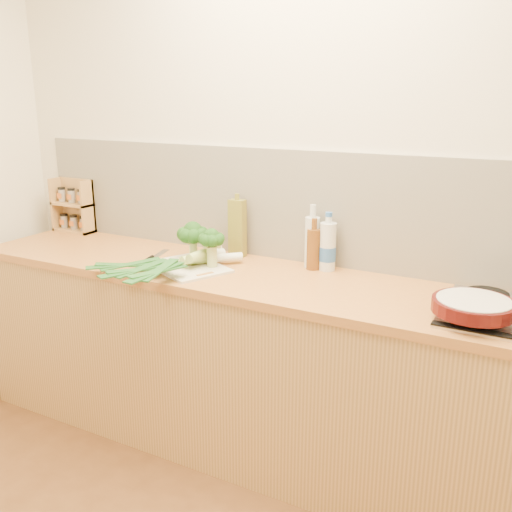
# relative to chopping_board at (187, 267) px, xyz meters

# --- Properties ---
(room_shell) EXTENTS (3.50, 3.50, 3.50)m
(room_shell) POSITION_rel_chopping_board_xyz_m (0.43, 0.36, 0.26)
(room_shell) COLOR beige
(room_shell) RESTS_ON ground
(counter) EXTENTS (3.20, 0.62, 0.90)m
(counter) POSITION_rel_chopping_board_xyz_m (0.43, 0.07, -0.46)
(counter) COLOR tan
(counter) RESTS_ON ground
(chopping_board) EXTENTS (0.46, 0.41, 0.01)m
(chopping_board) POSITION_rel_chopping_board_xyz_m (0.00, 0.00, 0.00)
(chopping_board) COLOR silver
(chopping_board) RESTS_ON counter
(broccoli_left) EXTENTS (0.15, 0.16, 0.19)m
(broccoli_left) POSITION_rel_chopping_board_xyz_m (-0.04, 0.11, 0.13)
(broccoli_left) COLOR #A8B569
(broccoli_left) RESTS_ON chopping_board
(broccoli_right) EXTENTS (0.12, 0.13, 0.18)m
(broccoli_right) POSITION_rel_chopping_board_xyz_m (0.11, 0.05, 0.13)
(broccoli_right) COLOR #A8B569
(broccoli_right) RESTS_ON chopping_board
(leek_front) EXTENTS (0.55, 0.54, 0.04)m
(leek_front) POSITION_rel_chopping_board_xyz_m (-0.02, 0.00, 0.03)
(leek_front) COLOR white
(leek_front) RESTS_ON chopping_board
(leek_mid) EXTENTS (0.29, 0.60, 0.04)m
(leek_mid) POSITION_rel_chopping_board_xyz_m (0.00, -0.07, 0.05)
(leek_mid) COLOR white
(leek_mid) RESTS_ON chopping_board
(leek_back) EXTENTS (0.11, 0.65, 0.04)m
(leek_back) POSITION_rel_chopping_board_xyz_m (0.05, -0.07, 0.06)
(leek_back) COLOR white
(leek_back) RESTS_ON chopping_board
(chefs_knife) EXTENTS (0.10, 0.30, 0.02)m
(chefs_knife) POSITION_rel_chopping_board_xyz_m (-0.24, 0.02, 0.00)
(chefs_knife) COLOR silver
(chefs_knife) RESTS_ON counter
(skillet) EXTENTS (0.43, 0.29, 0.05)m
(skillet) POSITION_rel_chopping_board_xyz_m (1.28, -0.06, 0.06)
(skillet) COLOR #440D0B
(skillet) RESTS_ON gas_hob
(spice_rack) EXTENTS (0.26, 0.10, 0.31)m
(spice_rack) POSITION_rel_chopping_board_xyz_m (-1.02, 0.31, 0.13)
(spice_rack) COLOR tan
(spice_rack) RESTS_ON counter
(oil_tin) EXTENTS (0.08, 0.05, 0.32)m
(oil_tin) POSITION_rel_chopping_board_xyz_m (0.10, 0.29, 0.14)
(oil_tin) COLOR olive
(oil_tin) RESTS_ON counter
(glass_bottle) EXTENTS (0.07, 0.07, 0.30)m
(glass_bottle) POSITION_rel_chopping_board_xyz_m (0.51, 0.30, 0.12)
(glass_bottle) COLOR silver
(glass_bottle) RESTS_ON counter
(amber_bottle) EXTENTS (0.06, 0.06, 0.24)m
(amber_bottle) POSITION_rel_chopping_board_xyz_m (0.53, 0.27, 0.10)
(amber_bottle) COLOR brown
(amber_bottle) RESTS_ON counter
(water_bottle) EXTENTS (0.08, 0.08, 0.25)m
(water_bottle) POSITION_rel_chopping_board_xyz_m (0.59, 0.29, 0.10)
(water_bottle) COLOR silver
(water_bottle) RESTS_ON counter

